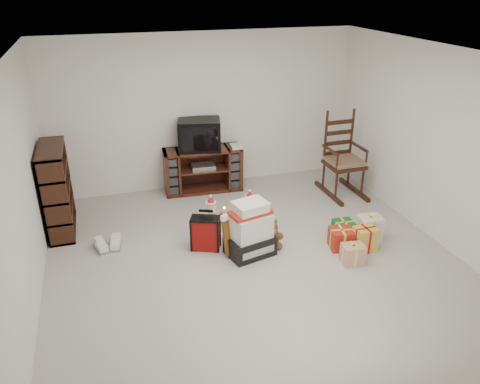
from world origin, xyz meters
The scene contains 13 objects.
room centered at (0.00, 0.00, 1.25)m, with size 5.01×5.01×2.51m.
tv_stand centered at (-0.11, 2.25, 0.36)m, with size 1.28×0.53×0.72m.
bookshelf centered at (-2.30, 1.54, 0.58)m, with size 0.33×0.99×1.21m.
rocking_chair centered at (2.02, 1.51, 0.47)m, with size 0.57×0.93×1.39m.
gift_pile centered at (0.00, 0.14, 0.31)m, with size 0.65×0.53×0.72m.
red_suitcase centered at (-0.51, 0.42, 0.23)m, with size 0.39×0.31×0.53m.
stocking centered at (-0.24, 0.19, 0.30)m, with size 0.28×0.12×0.59m, color #0B6815, non-canonical shape.
teddy_bear centered at (0.32, 0.24, 0.17)m, with size 0.26×0.23×0.38m.
santa_figurine centered at (0.20, 0.76, 0.23)m, with size 0.29×0.27×0.59m.
mrs_claus_figurine centered at (-0.37, 0.66, 0.24)m, with size 0.31×0.29×0.64m.
sneaker_pair centered at (-1.73, 0.82, 0.05)m, with size 0.37×0.31×0.10m.
gift_cluster centered at (1.36, -0.10, 0.13)m, with size 0.78×0.89×0.27m.
crt_television centered at (-0.14, 2.26, 0.96)m, with size 0.75×0.61×0.49m.
Camera 1 is at (-1.64, -4.71, 3.26)m, focal length 35.00 mm.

